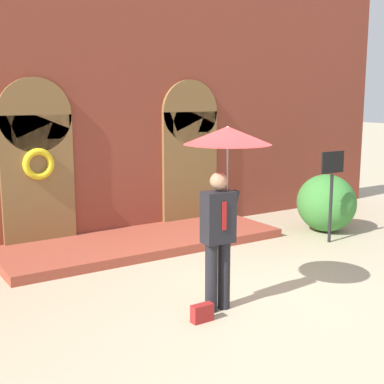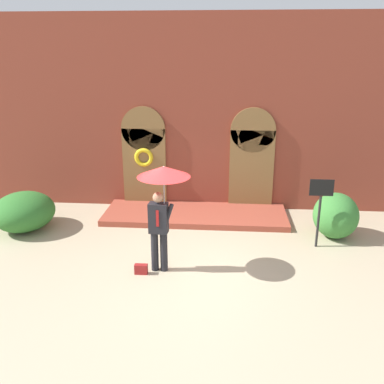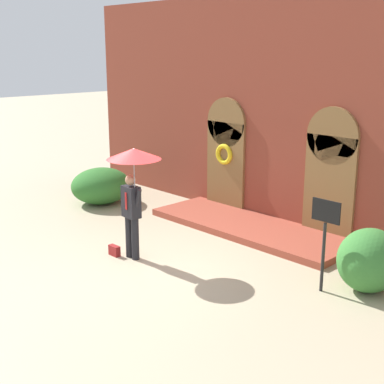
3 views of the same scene
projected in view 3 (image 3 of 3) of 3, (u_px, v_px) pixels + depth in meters
ground_plane at (153, 264)px, 10.96m from camera, size 80.00×80.00×0.00m
building_facade at (281, 116)px, 13.06m from camera, size 14.00×2.30×5.60m
person_with_umbrella at (133, 170)px, 10.72m from camera, size 1.10×1.10×2.36m
handbag at (114, 251)px, 11.38m from camera, size 0.28×0.12×0.22m
sign_post at (325, 230)px, 9.43m from camera, size 0.56×0.06×1.72m
shrub_left at (101, 186)px, 15.19m from camera, size 1.60×1.71×1.02m
shrub_right at (369, 260)px, 9.61m from camera, size 1.13×1.24×1.17m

